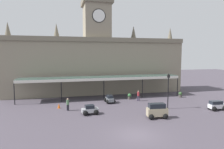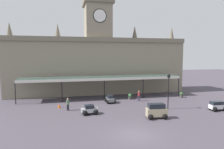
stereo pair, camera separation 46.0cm
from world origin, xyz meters
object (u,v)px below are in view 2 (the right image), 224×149
object	(u,v)px
victorian_lamppost	(168,87)
planter_forecourt_centre	(181,95)
car_white_estate	(218,106)
pedestrian_beside_cars	(139,95)
car_silver_sedan	(90,110)
planter_near_kerb	(130,96)
car_grey_sedan	(110,99)
traffic_cone	(59,106)
car_beige_van	(156,112)
pedestrian_near_entrance	(68,104)

from	to	relation	value
victorian_lamppost	planter_forecourt_centre	xyz separation A→B (m)	(5.95, 6.22, -2.55)
car_white_estate	pedestrian_beside_cars	size ratio (longest dim) A/B	1.37
car_silver_sedan	planter_near_kerb	distance (m)	10.31
car_white_estate	car_silver_sedan	bearing A→B (deg)	172.60
planter_forecourt_centre	planter_near_kerb	size ratio (longest dim) A/B	1.00
car_grey_sedan	pedestrian_beside_cars	distance (m)	4.80
traffic_cone	planter_near_kerb	world-z (taller)	planter_near_kerb
victorian_lamppost	planter_near_kerb	size ratio (longest dim) A/B	5.10
car_beige_van	planter_near_kerb	xyz separation A→B (m)	(0.15, 10.38, -0.32)
car_grey_sedan	traffic_cone	xyz separation A→B (m)	(-7.64, -1.43, -0.18)
car_silver_sedan	car_white_estate	xyz separation A→B (m)	(16.90, -2.19, 0.06)
car_grey_sedan	car_white_estate	bearing A→B (deg)	-29.96
planter_forecourt_centre	car_grey_sedan	bearing A→B (deg)	-176.20
pedestrian_near_entrance	traffic_cone	xyz separation A→B (m)	(-1.18, 1.55, -0.59)
car_grey_sedan	car_silver_sedan	bearing A→B (deg)	-125.47
car_beige_van	victorian_lamppost	xyz separation A→B (m)	(3.34, 3.41, 2.24)
car_beige_van	planter_near_kerb	bearing A→B (deg)	89.16
car_white_estate	planter_near_kerb	distance (m)	13.04
car_silver_sedan	car_grey_sedan	world-z (taller)	same
pedestrian_near_entrance	victorian_lamppost	distance (m)	13.82
pedestrian_near_entrance	planter_near_kerb	distance (m)	11.24
car_grey_sedan	traffic_cone	world-z (taller)	car_grey_sedan
pedestrian_near_entrance	planter_near_kerb	xyz separation A→B (m)	(10.25, 4.59, -0.42)
car_white_estate	planter_near_kerb	bearing A→B (deg)	135.43
car_beige_van	car_white_estate	bearing A→B (deg)	7.44
pedestrian_near_entrance	traffic_cone	bearing A→B (deg)	127.42
planter_forecourt_centre	victorian_lamppost	bearing A→B (deg)	-133.72
car_white_estate	victorian_lamppost	world-z (taller)	victorian_lamppost
pedestrian_beside_cars	victorian_lamppost	bearing A→B (deg)	-67.84
pedestrian_near_entrance	planter_forecourt_centre	size ratio (longest dim) A/B	1.74
car_white_estate	pedestrian_beside_cars	distance (m)	11.27
car_grey_sedan	planter_near_kerb	world-z (taller)	car_grey_sedan
traffic_cone	planter_forecourt_centre	size ratio (longest dim) A/B	0.67
pedestrian_beside_cars	planter_forecourt_centre	distance (m)	8.21
car_silver_sedan	pedestrian_near_entrance	size ratio (longest dim) A/B	1.27
car_grey_sedan	planter_forecourt_centre	world-z (taller)	car_grey_sedan
car_beige_van	car_silver_sedan	bearing A→B (deg)	155.33
traffic_cone	planter_near_kerb	size ratio (longest dim) A/B	0.67
traffic_cone	planter_near_kerb	xyz separation A→B (m)	(11.44, 3.04, 0.17)
car_beige_van	planter_forecourt_centre	world-z (taller)	car_beige_van
car_white_estate	planter_near_kerb	xyz separation A→B (m)	(-9.29, 9.15, -0.07)
pedestrian_near_entrance	planter_forecourt_centre	xyz separation A→B (m)	(19.39, 3.84, -0.42)
planter_near_kerb	pedestrian_beside_cars	bearing A→B (deg)	-57.67
pedestrian_beside_cars	victorian_lamppost	size ratio (longest dim) A/B	0.34
victorian_lamppost	planter_forecourt_centre	bearing A→B (deg)	46.28
car_white_estate	traffic_cone	xyz separation A→B (m)	(-20.72, 6.11, -0.24)
planter_forecourt_centre	planter_near_kerb	distance (m)	9.17
pedestrian_beside_cars	planter_near_kerb	xyz separation A→B (m)	(-0.98, 1.55, -0.42)
victorian_lamppost	planter_near_kerb	world-z (taller)	victorian_lamppost
car_grey_sedan	pedestrian_beside_cars	xyz separation A→B (m)	(4.78, 0.06, 0.41)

